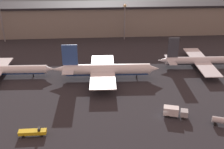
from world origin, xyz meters
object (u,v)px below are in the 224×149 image
(service_vehicle_1, at_px, (175,112))
(service_vehicle_3, at_px, (223,121))
(service_vehicle_2, at_px, (33,132))
(airplane_1, at_px, (106,70))
(airplane_2, at_px, (204,61))

(service_vehicle_1, distance_m, service_vehicle_3, 14.49)
(service_vehicle_1, height_order, service_vehicle_3, service_vehicle_1)
(service_vehicle_2, bearing_deg, service_vehicle_1, 8.47)
(airplane_1, distance_m, airplane_2, 44.39)
(service_vehicle_2, bearing_deg, service_vehicle_3, 0.59)
(airplane_2, bearing_deg, service_vehicle_2, -144.13)
(airplane_2, height_order, service_vehicle_1, airplane_2)
(airplane_2, xyz_separation_m, service_vehicle_2, (-65.95, -44.58, -1.77))
(service_vehicle_1, bearing_deg, service_vehicle_2, -154.68)
(airplane_1, bearing_deg, airplane_2, 13.41)
(airplane_2, relative_size, service_vehicle_2, 5.30)
(airplane_2, relative_size, service_vehicle_3, 6.12)
(airplane_1, xyz_separation_m, service_vehicle_1, (20.35, -28.75, -2.02))
(service_vehicle_2, bearing_deg, airplane_1, 57.07)
(airplane_1, distance_m, service_vehicle_2, 42.24)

